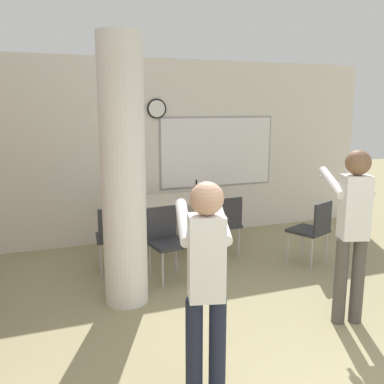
{
  "coord_description": "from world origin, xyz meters",
  "views": [
    {
      "loc": [
        -1.56,
        -1.43,
        2.09
      ],
      "look_at": [
        0.05,
        2.89,
        1.16
      ],
      "focal_mm": 40.0,
      "sensor_mm": 36.0,
      "label": 1
    }
  ],
  "objects_px": {
    "chair_table_front": "(167,238)",
    "chair_table_left": "(114,234)",
    "person_playing_side": "(352,223)",
    "folding_table": "(172,202)",
    "chair_mid_room": "(313,227)",
    "person_playing_front": "(206,278)",
    "bottle_on_table": "(196,191)",
    "chair_table_right": "(224,222)"
  },
  "relations": [
    {
      "from": "folding_table",
      "to": "chair_mid_room",
      "type": "height_order",
      "value": "chair_mid_room"
    },
    {
      "from": "chair_mid_room",
      "to": "person_playing_side",
      "type": "bearing_deg",
      "value": -113.79
    },
    {
      "from": "folding_table",
      "to": "chair_table_right",
      "type": "distance_m",
      "value": 0.86
    },
    {
      "from": "chair_mid_room",
      "to": "person_playing_front",
      "type": "relative_size",
      "value": 0.54
    },
    {
      "from": "person_playing_side",
      "to": "folding_table",
      "type": "bearing_deg",
      "value": 108.68
    },
    {
      "from": "person_playing_front",
      "to": "chair_mid_room",
      "type": "bearing_deg",
      "value": 40.72
    },
    {
      "from": "chair_table_right",
      "to": "person_playing_front",
      "type": "bearing_deg",
      "value": -117.16
    },
    {
      "from": "chair_table_right",
      "to": "chair_mid_room",
      "type": "bearing_deg",
      "value": -34.22
    },
    {
      "from": "chair_table_left",
      "to": "chair_table_right",
      "type": "relative_size",
      "value": 1.0
    },
    {
      "from": "chair_table_left",
      "to": "chair_mid_room",
      "type": "bearing_deg",
      "value": -13.75
    },
    {
      "from": "bottle_on_table",
      "to": "person_playing_front",
      "type": "xyz_separation_m",
      "value": [
        -1.18,
        -3.23,
        0.09
      ]
    },
    {
      "from": "chair_table_front",
      "to": "chair_mid_room",
      "type": "bearing_deg",
      "value": -7.34
    },
    {
      "from": "chair_table_front",
      "to": "person_playing_side",
      "type": "bearing_deg",
      "value": -51.67
    },
    {
      "from": "chair_table_left",
      "to": "person_playing_side",
      "type": "bearing_deg",
      "value": -47.07
    },
    {
      "from": "chair_table_right",
      "to": "person_playing_side",
      "type": "distance_m",
      "value": 2.18
    },
    {
      "from": "person_playing_side",
      "to": "chair_table_front",
      "type": "bearing_deg",
      "value": 128.33
    },
    {
      "from": "chair_table_front",
      "to": "chair_mid_room",
      "type": "height_order",
      "value": "same"
    },
    {
      "from": "chair_mid_room",
      "to": "person_playing_front",
      "type": "bearing_deg",
      "value": -139.28
    },
    {
      "from": "bottle_on_table",
      "to": "chair_table_right",
      "type": "bearing_deg",
      "value": -66.79
    },
    {
      "from": "bottle_on_table",
      "to": "chair_table_left",
      "type": "bearing_deg",
      "value": -157.04
    },
    {
      "from": "bottle_on_table",
      "to": "chair_table_right",
      "type": "distance_m",
      "value": 0.65
    },
    {
      "from": "folding_table",
      "to": "person_playing_side",
      "type": "xyz_separation_m",
      "value": [
        0.92,
        -2.72,
        0.3
      ]
    },
    {
      "from": "chair_mid_room",
      "to": "person_playing_front",
      "type": "xyz_separation_m",
      "value": [
        -2.39,
        -2.05,
        0.44
      ]
    },
    {
      "from": "bottle_on_table",
      "to": "person_playing_side",
      "type": "distance_m",
      "value": 2.67
    },
    {
      "from": "chair_table_front",
      "to": "chair_table_left",
      "type": "xyz_separation_m",
      "value": [
        -0.58,
        0.37,
        0.0
      ]
    },
    {
      "from": "bottle_on_table",
      "to": "person_playing_side",
      "type": "height_order",
      "value": "person_playing_side"
    },
    {
      "from": "chair_mid_room",
      "to": "chair_table_right",
      "type": "bearing_deg",
      "value": 145.78
    },
    {
      "from": "folding_table",
      "to": "person_playing_front",
      "type": "distance_m",
      "value": 3.46
    },
    {
      "from": "person_playing_side",
      "to": "chair_table_left",
      "type": "bearing_deg",
      "value": 132.93
    },
    {
      "from": "chair_table_left",
      "to": "chair_table_right",
      "type": "height_order",
      "value": "same"
    },
    {
      "from": "person_playing_side",
      "to": "chair_mid_room",
      "type": "bearing_deg",
      "value": 66.21
    },
    {
      "from": "chair_mid_room",
      "to": "chair_table_left",
      "type": "bearing_deg",
      "value": 166.25
    },
    {
      "from": "chair_table_right",
      "to": "person_playing_side",
      "type": "bearing_deg",
      "value": -80.25
    },
    {
      "from": "folding_table",
      "to": "chair_table_left",
      "type": "relative_size",
      "value": 1.74
    },
    {
      "from": "bottle_on_table",
      "to": "person_playing_front",
      "type": "distance_m",
      "value": 3.44
    },
    {
      "from": "chair_table_left",
      "to": "person_playing_side",
      "type": "relative_size",
      "value": 0.51
    },
    {
      "from": "chair_mid_room",
      "to": "folding_table",
      "type": "bearing_deg",
      "value": 140.03
    },
    {
      "from": "chair_mid_room",
      "to": "person_playing_front",
      "type": "height_order",
      "value": "person_playing_front"
    },
    {
      "from": "chair_table_front",
      "to": "chair_table_right",
      "type": "bearing_deg",
      "value": 23.54
    },
    {
      "from": "chair_table_left",
      "to": "person_playing_side",
      "type": "xyz_separation_m",
      "value": [
        1.9,
        -2.04,
        0.49
      ]
    },
    {
      "from": "chair_table_right",
      "to": "person_playing_side",
      "type": "height_order",
      "value": "person_playing_side"
    },
    {
      "from": "chair_table_front",
      "to": "person_playing_front",
      "type": "relative_size",
      "value": 0.54
    }
  ]
}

